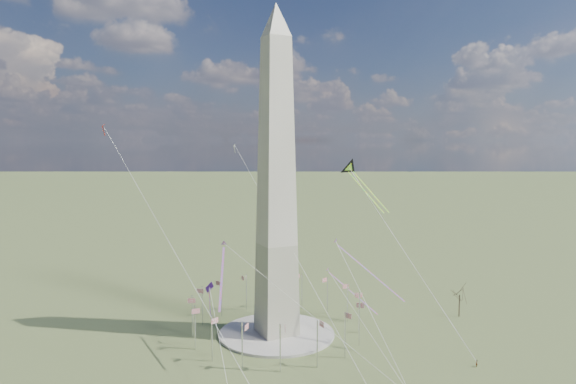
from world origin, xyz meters
name	(u,v)px	position (x,y,z in m)	size (l,w,h in m)	color
ground	(277,335)	(0.00, 0.00, 0.00)	(2000.00, 2000.00, 0.00)	#43562B
plaza	(277,333)	(0.00, 0.00, 0.40)	(36.00, 36.00, 0.80)	#AAA59B
washington_monument	(276,182)	(0.00, 0.00, 47.95)	(15.56, 15.56, 100.00)	#ADA691
flagpole_ring	(277,312)	(0.00, 0.00, 7.27)	(54.40, 54.40, 13.00)	silver
tree_near	(460,293)	(63.43, -12.32, 8.24)	(6.61, 6.61, 11.56)	#473C2B
person_east	(477,363)	(38.65, -44.24, 0.98)	(0.71, 0.47, 1.96)	gray
kite_delta_black	(351,170)	(30.86, 6.21, 50.29)	(7.78, 20.46, 16.75)	black
kite_diamond_purple	(210,291)	(-21.15, 1.02, 16.60)	(1.98, 3.36, 10.71)	#411769
kite_streamer_left	(358,261)	(19.44, -15.73, 24.70)	(12.42, 20.87, 15.88)	#FE282A
kite_streamer_mid	(222,266)	(-19.32, -5.68, 25.21)	(9.31, 20.27, 14.69)	#FE282A
kite_streamer_right	(345,286)	(27.41, 3.94, 11.18)	(10.93, 17.36, 13.37)	#FE282A
kite_small_red	(103,127)	(-45.68, 31.96, 64.64)	(1.29, 1.86, 3.90)	red
kite_small_white	(234,146)	(4.98, 50.76, 58.35)	(1.35, 1.97, 4.15)	silver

